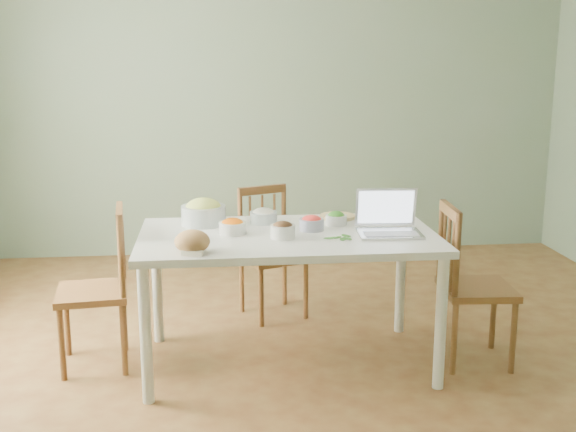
{
  "coord_description": "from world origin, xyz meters",
  "views": [
    {
      "loc": [
        -0.6,
        -3.74,
        1.75
      ],
      "look_at": [
        -0.19,
        0.08,
        0.88
      ],
      "focal_mm": 44.34,
      "sensor_mm": 36.0,
      "label": 1
    }
  ],
  "objects": [
    {
      "name": "floor",
      "position": [
        0.0,
        0.0,
        0.0
      ],
      "size": [
        5.0,
        5.0,
        0.0
      ],
      "primitive_type": "cube",
      "color": "#5C3419",
      "rests_on": "ground"
    },
    {
      "name": "wall_back",
      "position": [
        0.0,
        2.5,
        1.35
      ],
      "size": [
        5.0,
        0.0,
        2.7
      ],
      "primitive_type": "cube",
      "color": "slate",
      "rests_on": "ground"
    },
    {
      "name": "wall_front",
      "position": [
        0.0,
        -2.5,
        1.35
      ],
      "size": [
        5.0,
        0.0,
        2.7
      ],
      "primitive_type": "cube",
      "color": "slate",
      "rests_on": "ground"
    },
    {
      "name": "dining_table",
      "position": [
        -0.19,
        0.08,
        0.39
      ],
      "size": [
        1.65,
        0.93,
        0.78
      ],
      "primitive_type": null,
      "color": "white",
      "rests_on": "floor"
    },
    {
      "name": "chair_far",
      "position": [
        -0.21,
        0.87,
        0.44
      ],
      "size": [
        0.5,
        0.48,
        0.88
      ],
      "primitive_type": null,
      "rotation": [
        0.0,
        0.0,
        0.37
      ],
      "color": "brown",
      "rests_on": "floor"
    },
    {
      "name": "chair_left",
      "position": [
        -1.3,
        0.18,
        0.46
      ],
      "size": [
        0.43,
        0.45,
        0.92
      ],
      "primitive_type": null,
      "rotation": [
        0.0,
        0.0,
        -1.46
      ],
      "color": "brown",
      "rests_on": "floor"
    },
    {
      "name": "chair_right",
      "position": [
        0.89,
        -0.0,
        0.46
      ],
      "size": [
        0.42,
        0.44,
        0.93
      ],
      "primitive_type": null,
      "rotation": [
        0.0,
        0.0,
        1.5
      ],
      "color": "brown",
      "rests_on": "floor"
    },
    {
      "name": "bread_boule",
      "position": [
        -0.71,
        -0.25,
        0.83
      ],
      "size": [
        0.22,
        0.22,
        0.12
      ],
      "primitive_type": "ellipsoid",
      "rotation": [
        0.0,
        0.0,
        -0.24
      ],
      "color": "#B57E4E",
      "rests_on": "dining_table"
    },
    {
      "name": "butter_stick",
      "position": [
        -0.71,
        -0.32,
        0.79
      ],
      "size": [
        0.11,
        0.07,
        0.03
      ],
      "primitive_type": "cube",
      "rotation": [
        0.0,
        0.0,
        -0.35
      ],
      "color": "beige",
      "rests_on": "dining_table"
    },
    {
      "name": "bowl_squash",
      "position": [
        -0.66,
        0.35,
        0.85
      ],
      "size": [
        0.31,
        0.31,
        0.15
      ],
      "primitive_type": null,
      "rotation": [
        0.0,
        0.0,
        -0.21
      ],
      "color": "#D0D95D",
      "rests_on": "dining_table"
    },
    {
      "name": "bowl_carrot",
      "position": [
        -0.5,
        0.11,
        0.82
      ],
      "size": [
        0.19,
        0.19,
        0.09
      ],
      "primitive_type": null,
      "rotation": [
        0.0,
        0.0,
        -0.34
      ],
      "color": "#D76C00",
      "rests_on": "dining_table"
    },
    {
      "name": "bowl_onion",
      "position": [
        -0.31,
        0.35,
        0.82
      ],
      "size": [
        0.21,
        0.21,
        0.09
      ],
      "primitive_type": null,
      "rotation": [
        0.0,
        0.0,
        0.42
      ],
      "color": "white",
      "rests_on": "dining_table"
    },
    {
      "name": "bowl_mushroom",
      "position": [
        -0.23,
        -0.01,
        0.82
      ],
      "size": [
        0.16,
        0.16,
        0.09
      ],
      "primitive_type": null,
      "rotation": [
        0.0,
        0.0,
        0.21
      ],
      "color": "black",
      "rests_on": "dining_table"
    },
    {
      "name": "bowl_redpep",
      "position": [
        -0.05,
        0.15,
        0.82
      ],
      "size": [
        0.17,
        0.17,
        0.08
      ],
      "primitive_type": null,
      "rotation": [
        0.0,
        0.0,
        -0.2
      ],
      "color": "red",
      "rests_on": "dining_table"
    },
    {
      "name": "bowl_broccoli",
      "position": [
        0.11,
        0.26,
        0.81
      ],
      "size": [
        0.15,
        0.15,
        0.08
      ],
      "primitive_type": null,
      "rotation": [
        0.0,
        0.0,
        0.28
      ],
      "color": "#15550F",
      "rests_on": "dining_table"
    },
    {
      "name": "flatbread",
      "position": [
        0.15,
        0.43,
        0.78
      ],
      "size": [
        0.22,
        0.22,
        0.02
      ],
      "primitive_type": "cylinder",
      "rotation": [
        0.0,
        0.0,
        -0.02
      ],
      "color": "beige",
      "rests_on": "dining_table"
    },
    {
      "name": "basil_bunch",
      "position": [
        0.07,
        -0.05,
        0.79
      ],
      "size": [
        0.18,
        0.18,
        0.02
      ],
      "primitive_type": null,
      "color": "#1F6A17",
      "rests_on": "dining_table"
    },
    {
      "name": "laptop",
      "position": [
        0.37,
        -0.01,
        0.9
      ],
      "size": [
        0.36,
        0.31,
        0.24
      ],
      "primitive_type": null,
      "rotation": [
        0.0,
        0.0,
        -0.06
      ],
      "color": "silver",
      "rests_on": "dining_table"
    }
  ]
}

